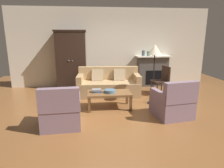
% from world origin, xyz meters
% --- Properties ---
extents(ground_plane, '(9.60, 9.60, 0.00)m').
position_xyz_m(ground_plane, '(0.00, 0.00, 0.00)').
color(ground_plane, brown).
extents(back_wall, '(7.20, 0.10, 2.80)m').
position_xyz_m(back_wall, '(0.00, 2.55, 1.40)').
color(back_wall, silver).
rests_on(back_wall, ground).
extents(fireplace, '(1.26, 0.48, 1.12)m').
position_xyz_m(fireplace, '(1.55, 2.30, 0.57)').
color(fireplace, '#4C4947').
rests_on(fireplace, ground).
extents(armoire, '(1.06, 0.57, 2.02)m').
position_xyz_m(armoire, '(-1.40, 2.22, 1.01)').
color(armoire, black).
rests_on(armoire, ground).
extents(couch, '(1.96, 0.95, 0.86)m').
position_xyz_m(couch, '(-0.18, 1.26, 0.32)').
color(couch, tan).
rests_on(couch, ground).
extents(coffee_table, '(1.10, 0.60, 0.42)m').
position_xyz_m(coffee_table, '(-0.28, 0.08, 0.37)').
color(coffee_table, brown).
rests_on(coffee_table, ground).
extents(fruit_bowl, '(0.29, 0.29, 0.07)m').
position_xyz_m(fruit_bowl, '(-0.26, 0.06, 0.46)').
color(fruit_bowl, slate).
rests_on(fruit_bowl, coffee_table).
extents(book_stack, '(0.26, 0.19, 0.08)m').
position_xyz_m(book_stack, '(-0.59, 0.13, 0.46)').
color(book_stack, '#38569E').
rests_on(book_stack, coffee_table).
extents(mantel_vase_slate, '(0.11, 0.11, 0.19)m').
position_xyz_m(mantel_vase_slate, '(1.17, 2.28, 1.22)').
color(mantel_vase_slate, '#565B66').
rests_on(mantel_vase_slate, fireplace).
extents(mantel_vase_jade, '(0.13, 0.13, 0.16)m').
position_xyz_m(mantel_vase_jade, '(1.37, 2.28, 1.20)').
color(mantel_vase_jade, slate).
rests_on(mantel_vase_jade, fireplace).
extents(mantel_vase_cream, '(0.12, 0.12, 0.17)m').
position_xyz_m(mantel_vase_cream, '(1.55, 2.28, 1.21)').
color(mantel_vase_cream, beige).
rests_on(mantel_vase_cream, fireplace).
extents(armchair_near_left, '(0.82, 0.82, 0.88)m').
position_xyz_m(armchair_near_left, '(-1.34, -0.88, 0.32)').
color(armchair_near_left, gray).
rests_on(armchair_near_left, ground).
extents(armchair_near_right, '(0.88, 0.88, 0.88)m').
position_xyz_m(armchair_near_right, '(1.12, -0.64, 0.32)').
color(armchair_near_right, gray).
rests_on(armchair_near_right, ground).
extents(side_chair_wooden, '(0.51, 0.51, 0.90)m').
position_xyz_m(side_chair_wooden, '(1.51, 1.14, 0.51)').
color(side_chair_wooden, black).
rests_on(side_chair_wooden, ground).
extents(floor_lamp, '(0.36, 0.36, 1.60)m').
position_xyz_m(floor_lamp, '(0.94, 0.31, 1.38)').
color(floor_lamp, black).
rests_on(floor_lamp, ground).
extents(dog, '(0.23, 0.57, 0.39)m').
position_xyz_m(dog, '(-1.62, 0.03, 0.25)').
color(dog, beige).
rests_on(dog, ground).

